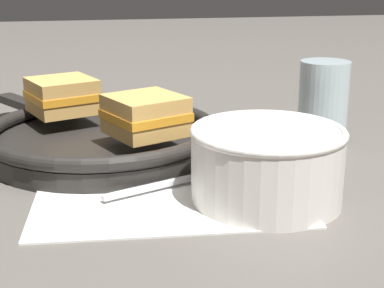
# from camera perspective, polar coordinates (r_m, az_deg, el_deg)

# --- Properties ---
(ground_plane) EXTENTS (4.00, 4.00, 0.00)m
(ground_plane) POSITION_cam_1_polar(r_m,az_deg,el_deg) (0.64, -1.70, -4.34)
(ground_plane) COLOR #56514C
(napkin) EXTENTS (0.30, 0.26, 0.00)m
(napkin) POSITION_cam_1_polar(r_m,az_deg,el_deg) (0.64, -2.37, -4.37)
(napkin) COLOR white
(napkin) RESTS_ON ground_plane
(soup_bowl) EXTENTS (0.16, 0.16, 0.08)m
(soup_bowl) POSITION_cam_1_polar(r_m,az_deg,el_deg) (0.60, 7.29, -1.56)
(soup_bowl) COLOR silver
(soup_bowl) RESTS_ON ground_plane
(spoon) EXTENTS (0.17, 0.08, 0.01)m
(spoon) POSITION_cam_1_polar(r_m,az_deg,el_deg) (0.66, 1.10, -3.02)
(spoon) COLOR silver
(spoon) RESTS_ON napkin
(skillet) EXTENTS (0.30, 0.39, 0.04)m
(skillet) POSITION_cam_1_polar(r_m,az_deg,el_deg) (0.76, -8.75, 0.63)
(skillet) COLOR black
(skillet) RESTS_ON ground_plane
(sandwich_near_left) EXTENTS (0.11, 0.11, 0.05)m
(sandwich_near_left) POSITION_cam_1_polar(r_m,az_deg,el_deg) (0.69, -4.52, 2.81)
(sandwich_near_left) COLOR tan
(sandwich_near_left) RESTS_ON skillet
(sandwich_near_right) EXTENTS (0.11, 0.11, 0.05)m
(sandwich_near_right) POSITION_cam_1_polar(r_m,az_deg,el_deg) (0.81, -12.46, 4.60)
(sandwich_near_right) COLOR tan
(sandwich_near_right) RESTS_ON skillet
(drinking_glass) EXTENTS (0.06, 0.06, 0.12)m
(drinking_glass) POSITION_cam_1_polar(r_m,az_deg,el_deg) (0.79, 12.59, 3.72)
(drinking_glass) COLOR silver
(drinking_glass) RESTS_ON ground_plane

